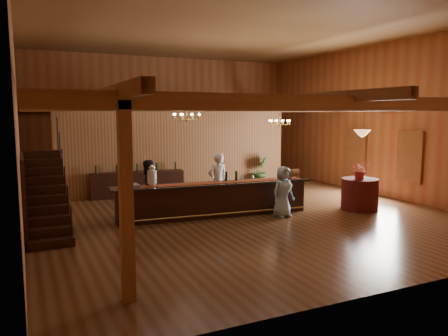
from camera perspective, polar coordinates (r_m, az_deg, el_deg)
name	(u,v)px	position (r m, az deg, el deg)	size (l,w,h in m)	color
floor	(231,208)	(13.93, 0.91, -5.28)	(14.00, 14.00, 0.00)	brown
ceiling	(231,30)	(13.83, 0.96, 17.57)	(14.00, 14.00, 0.00)	brown
wall_back	(164,119)	(20.14, -7.86, 6.38)	(12.00, 0.10, 5.50)	#9E623A
wall_front	(415,129)	(7.93, 23.72, 4.75)	(12.00, 0.10, 5.50)	#9E623A
wall_left	(18,123)	(12.24, -25.35, 5.30)	(0.10, 14.00, 5.50)	#9E623A
wall_right	(378,120)	(17.10, 19.43, 5.91)	(0.10, 14.00, 5.50)	#9E623A
beam_grid	(224,106)	(14.06, 0.03, 8.14)	(11.90, 13.90, 0.39)	brown
support_posts	(238,160)	(13.23, 1.87, 1.08)	(9.20, 10.20, 3.20)	brown
partition_wall	(179,152)	(16.71, -5.88, 2.14)	(9.00, 0.18, 3.10)	brown
window_right_front	(410,157)	(16.02, 23.12, 1.39)	(0.12, 1.05, 1.75)	white
window_right_back	(356,151)	(17.85, 16.92, 2.19)	(0.12, 1.05, 1.75)	white
staircase	(46,195)	(11.68, -22.20, -3.24)	(1.00, 2.80, 2.00)	black
backroom_boxes	(169,172)	(18.78, -7.24, -0.47)	(4.10, 0.60, 1.10)	black
tasting_bar	(214,199)	(12.80, -1.28, -4.11)	(5.96, 1.25, 1.00)	black
beverage_dispenser	(152,176)	(12.26, -9.39, -1.04)	(0.26, 0.26, 0.60)	silver
glass_rack_tray	(129,186)	(12.11, -12.26, -2.35)	(0.50, 0.50, 0.10)	gray
raffle_drum	(294,173)	(13.70, 9.16, -0.65)	(0.34, 0.24, 0.30)	brown
bar_bottle_0	(226,177)	(12.93, 0.28, -1.13)	(0.07, 0.07, 0.30)	black
bar_bottle_1	(236,176)	(13.05, 1.61, -1.06)	(0.07, 0.07, 0.30)	black
backbar_shelf	(138,184)	(16.05, -11.21, -2.09)	(3.28, 0.51, 0.92)	black
round_table	(360,194)	(14.30, 17.30, -3.28)	(1.13, 1.13, 0.98)	#551710
chandelier_left	(187,116)	(12.50, -4.87, 6.73)	(0.80, 0.80, 0.44)	#AB9244
chandelier_right	(279,122)	(16.85, 7.25, 5.98)	(0.80, 0.80, 0.69)	#AB9244
pendant_lamp	(362,133)	(14.09, 17.59, 4.39)	(0.52, 0.52, 0.90)	#AB9244
bartender	(218,182)	(13.57, -0.83, -1.78)	(0.65, 0.43, 1.79)	white
staff_second	(147,188)	(12.96, -9.97, -2.59)	(0.81, 0.63, 1.66)	black
guest	(283,192)	(12.80, 7.72, -3.07)	(0.73, 0.47, 1.49)	#90B6CC
floor_plant	(261,171)	(17.82, 4.81, -0.36)	(0.74, 0.60, 1.35)	#2F5323
table_flowers	(360,170)	(14.01, 17.38, -0.21)	(0.54, 0.47, 0.60)	#A3282A
table_vase	(362,175)	(14.09, 17.53, -0.83)	(0.14, 0.14, 0.29)	#AB9244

